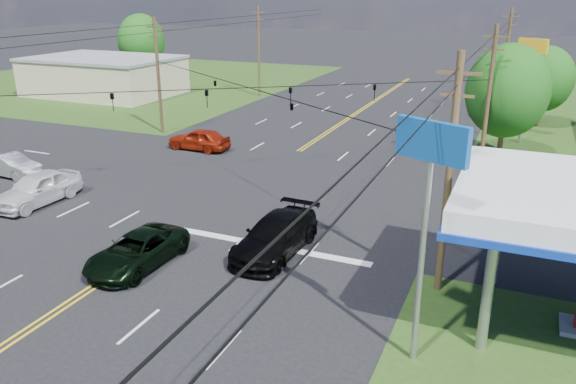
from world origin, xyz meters
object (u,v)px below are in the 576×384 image
at_px(pole_left_far, 259,50).
at_px(tree_far_l, 141,41).
at_px(pole_right_far, 506,61).
at_px(pickup_dkgreen, 137,251).
at_px(pole_se, 449,175).
at_px(retail_nw, 104,77).
at_px(suv_black, 276,236).
at_px(tree_right_a, 507,91).
at_px(pole_ne, 489,96).
at_px(tree_right_b, 544,79).
at_px(polesign_se, 429,177).
at_px(pole_nw, 158,74).
at_px(sedan_silver, 10,165).
at_px(pickup_white, 37,188).

xyz_separation_m(pole_left_far, tree_far_l, (-19.00, 4.00, 0.03)).
xyz_separation_m(pole_right_far, pickup_dkgreen, (-12.50, -40.09, -4.44)).
xyz_separation_m(pole_se, pole_left_far, (-26.00, 37.00, 0.25)).
xyz_separation_m(retail_nw, tree_far_l, (-2.00, 10.00, 3.19)).
height_order(pickup_dkgreen, suv_black, suv_black).
distance_m(retail_nw, tree_right_a, 45.21).
xyz_separation_m(pole_ne, tree_right_a, (1.00, 3.00, -0.05)).
distance_m(pole_ne, tree_right_b, 15.42).
xyz_separation_m(pole_se, pickup_dkgreen, (-12.50, -3.09, -4.19)).
xyz_separation_m(pickup_dkgreen, polesign_se, (12.50, -1.91, 5.61)).
bearing_deg(pole_nw, retail_nw, 142.59).
distance_m(tree_right_a, sedan_silver, 33.87).
bearing_deg(pole_ne, pole_right_far, 90.00).
bearing_deg(pole_nw, polesign_se, -41.50).
relative_size(pole_left_far, polesign_se, 1.25).
bearing_deg(polesign_se, sedan_silver, 162.04).
bearing_deg(pickup_white, pickup_dkgreen, -20.12).
xyz_separation_m(tree_right_a, sedan_silver, (-29.05, -16.91, -4.13)).
relative_size(suv_black, pickup_white, 1.10).
distance_m(retail_nw, pole_left_far, 18.30).
height_order(retail_nw, pickup_white, retail_nw).
relative_size(pole_ne, tree_far_l, 1.09).
height_order(tree_far_l, sedan_silver, tree_far_l).
distance_m(pole_ne, suv_black, 19.45).
height_order(retail_nw, suv_black, retail_nw).
distance_m(pole_ne, tree_right_a, 3.16).
relative_size(pole_right_far, pickup_white, 1.88).
distance_m(pole_nw, sedan_silver, 14.67).
bearing_deg(pole_ne, pickup_white, -142.93).
xyz_separation_m(pole_se, polesign_se, (-0.00, -5.00, 1.42)).
bearing_deg(pole_right_far, sedan_silver, -130.45).
xyz_separation_m(tree_right_b, tree_far_l, (-48.50, 8.00, 0.98)).
bearing_deg(pickup_dkgreen, tree_right_a, 62.40).
bearing_deg(suv_black, tree_right_b, 73.66).
bearing_deg(suv_black, polesign_se, -34.14).
relative_size(tree_far_l, pickup_dkgreen, 1.67).
height_order(pole_nw, tree_right_a, pole_nw).
relative_size(pole_se, tree_right_b, 1.34).
distance_m(pole_nw, tree_right_b, 33.10).
height_order(retail_nw, pole_right_far, pole_right_far).
xyz_separation_m(pole_ne, pickup_white, (-22.50, -17.00, -4.01)).
distance_m(retail_nw, pickup_white, 36.35).
relative_size(tree_right_a, pickup_dkgreen, 1.57).
height_order(pickup_dkgreen, pickup_white, pickup_white).
bearing_deg(tree_far_l, pole_right_far, -5.08).
xyz_separation_m(tree_right_a, pickup_dkgreen, (-13.50, -24.09, -4.14)).
xyz_separation_m(pole_ne, pole_left_far, (-26.00, 19.00, 0.25)).
relative_size(pickup_dkgreen, suv_black, 0.89).
height_order(retail_nw, tree_right_b, tree_right_b).
bearing_deg(suv_black, pole_ne, 69.21).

